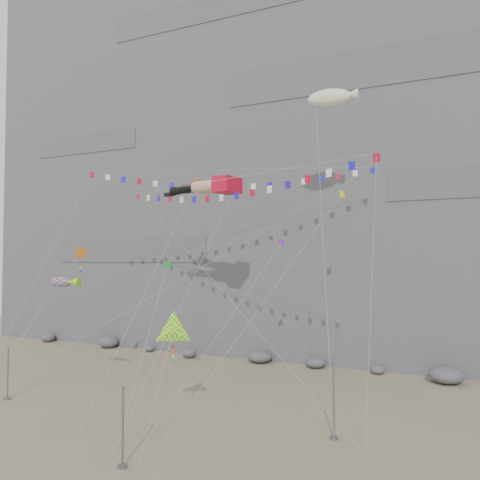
# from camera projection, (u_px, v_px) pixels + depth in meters

# --- Properties ---
(ground) EXTENTS (120.00, 120.00, 0.00)m
(ground) POSITION_uv_depth(u_px,v_px,m) (173.00, 410.00, 33.68)
(ground) COLOR gray
(ground) RESTS_ON ground
(cliff) EXTENTS (80.00, 28.00, 50.00)m
(cliff) POSITION_uv_depth(u_px,v_px,m) (300.00, 156.00, 63.86)
(cliff) COLOR slate
(cliff) RESTS_ON ground
(talus_boulders) EXTENTS (60.00, 3.00, 1.20)m
(talus_boulders) POSITION_uv_depth(u_px,v_px,m) (260.00, 357.00, 49.21)
(talus_boulders) COLOR slate
(talus_boulders) RESTS_ON ground
(anchor_pole_left) EXTENTS (0.12, 0.12, 4.02)m
(anchor_pole_left) POSITION_uv_depth(u_px,v_px,m) (8.00, 373.00, 36.36)
(anchor_pole_left) COLOR slate
(anchor_pole_left) RESTS_ON ground
(anchor_pole_center) EXTENTS (0.12, 0.12, 4.24)m
(anchor_pole_center) POSITION_uv_depth(u_px,v_px,m) (123.00, 427.00, 24.51)
(anchor_pole_center) COLOR slate
(anchor_pole_center) RESTS_ON ground
(anchor_pole_right) EXTENTS (0.12, 0.12, 4.27)m
(anchor_pole_right) POSITION_uv_depth(u_px,v_px,m) (334.00, 404.00, 28.35)
(anchor_pole_right) COLOR slate
(anchor_pole_right) RESTS_ON ground
(legs_kite) EXTENTS (7.75, 17.48, 22.92)m
(legs_kite) POSITION_uv_depth(u_px,v_px,m) (208.00, 188.00, 41.20)
(legs_kite) COLOR red
(legs_kite) RESTS_ON ground
(flag_banner_upper) EXTENTS (27.12, 19.37, 28.34)m
(flag_banner_upper) POSITION_uv_depth(u_px,v_px,m) (228.00, 170.00, 43.98)
(flag_banner_upper) COLOR red
(flag_banner_upper) RESTS_ON ground
(flag_banner_lower) EXTENTS (24.23, 11.35, 21.92)m
(flag_banner_lower) POSITION_uv_depth(u_px,v_px,m) (229.00, 179.00, 37.43)
(flag_banner_lower) COLOR red
(flag_banner_lower) RESTS_ON ground
(harlequin_kite) EXTENTS (4.79, 7.75, 13.78)m
(harlequin_kite) POSITION_uv_depth(u_px,v_px,m) (80.00, 253.00, 40.80)
(harlequin_kite) COLOR red
(harlequin_kite) RESTS_ON ground
(fish_windsock) EXTENTS (5.45, 4.61, 10.39)m
(fish_windsock) POSITION_uv_depth(u_px,v_px,m) (61.00, 282.00, 37.84)
(fish_windsock) COLOR orange
(fish_windsock) RESTS_ON ground
(delta_kite) EXTENTS (2.86, 6.68, 8.70)m
(delta_kite) POSITION_uv_depth(u_px,v_px,m) (173.00, 331.00, 30.37)
(delta_kite) COLOR #FFF70D
(delta_kite) RESTS_ON ground
(blimp_windsock) EXTENTS (5.01, 11.94, 27.10)m
(blimp_windsock) POSITION_uv_depth(u_px,v_px,m) (330.00, 98.00, 39.93)
(blimp_windsock) COLOR #EFEBC5
(blimp_windsock) RESTS_ON ground
(small_kite_a) EXTENTS (1.47, 13.72, 22.03)m
(small_kite_a) POSITION_uv_depth(u_px,v_px,m) (194.00, 187.00, 40.66)
(small_kite_a) COLOR #F24B14
(small_kite_a) RESTS_ON ground
(small_kite_b) EXTENTS (5.48, 11.77, 17.20)m
(small_kite_b) POSITION_uv_depth(u_px,v_px,m) (280.00, 246.00, 37.63)
(small_kite_b) COLOR purple
(small_kite_b) RESTS_ON ground
(small_kite_c) EXTENTS (2.56, 8.74, 13.35)m
(small_kite_c) POSITION_uv_depth(u_px,v_px,m) (167.00, 267.00, 35.58)
(small_kite_c) COLOR #169428
(small_kite_c) RESTS_ON ground
(small_kite_d) EXTENTS (8.04, 16.30, 23.65)m
(small_kite_d) POSITION_uv_depth(u_px,v_px,m) (340.00, 197.00, 37.88)
(small_kite_d) COLOR yellow
(small_kite_d) RESTS_ON ground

